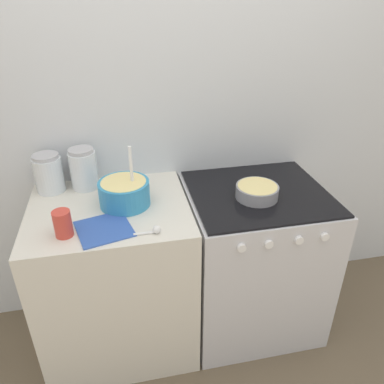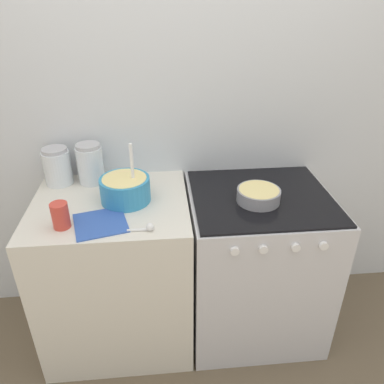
% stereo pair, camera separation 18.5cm
% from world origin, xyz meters
% --- Properties ---
extents(ground_plane, '(12.00, 12.00, 0.00)m').
position_xyz_m(ground_plane, '(0.00, 0.00, 0.00)').
color(ground_plane, brown).
extents(wall_back, '(4.56, 0.05, 2.40)m').
position_xyz_m(wall_back, '(0.00, 0.69, 1.20)').
color(wall_back, silver).
rests_on(wall_back, ground_plane).
extents(countertop_cabinet, '(0.78, 0.67, 0.89)m').
position_xyz_m(countertop_cabinet, '(-0.39, 0.33, 0.45)').
color(countertop_cabinet, silver).
rests_on(countertop_cabinet, ground_plane).
extents(stove, '(0.74, 0.68, 0.89)m').
position_xyz_m(stove, '(0.39, 0.33, 0.45)').
color(stove, silver).
rests_on(stove, ground_plane).
extents(mixing_bowl, '(0.25, 0.25, 0.30)m').
position_xyz_m(mixing_bowl, '(-0.31, 0.35, 0.96)').
color(mixing_bowl, '#338CBF').
rests_on(mixing_bowl, countertop_cabinet).
extents(baking_pan, '(0.22, 0.22, 0.07)m').
position_xyz_m(baking_pan, '(0.35, 0.28, 0.93)').
color(baking_pan, gray).
rests_on(baking_pan, stove).
extents(storage_jar_left, '(0.14, 0.14, 0.20)m').
position_xyz_m(storage_jar_left, '(-0.68, 0.57, 0.98)').
color(storage_jar_left, silver).
rests_on(storage_jar_left, countertop_cabinet).
extents(storage_jar_middle, '(0.14, 0.14, 0.22)m').
position_xyz_m(storage_jar_middle, '(-0.50, 0.57, 0.99)').
color(storage_jar_middle, silver).
rests_on(storage_jar_middle, countertop_cabinet).
extents(tin_can, '(0.08, 0.08, 0.12)m').
position_xyz_m(tin_can, '(-0.58, 0.14, 0.95)').
color(tin_can, '#CC3F33').
rests_on(tin_can, countertop_cabinet).
extents(recipe_page, '(0.28, 0.28, 0.01)m').
position_xyz_m(recipe_page, '(-0.41, 0.15, 0.89)').
color(recipe_page, '#3359B2').
rests_on(recipe_page, countertop_cabinet).
extents(measuring_spoon, '(0.12, 0.04, 0.04)m').
position_xyz_m(measuring_spoon, '(-0.20, 0.07, 0.91)').
color(measuring_spoon, white).
rests_on(measuring_spoon, countertop_cabinet).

